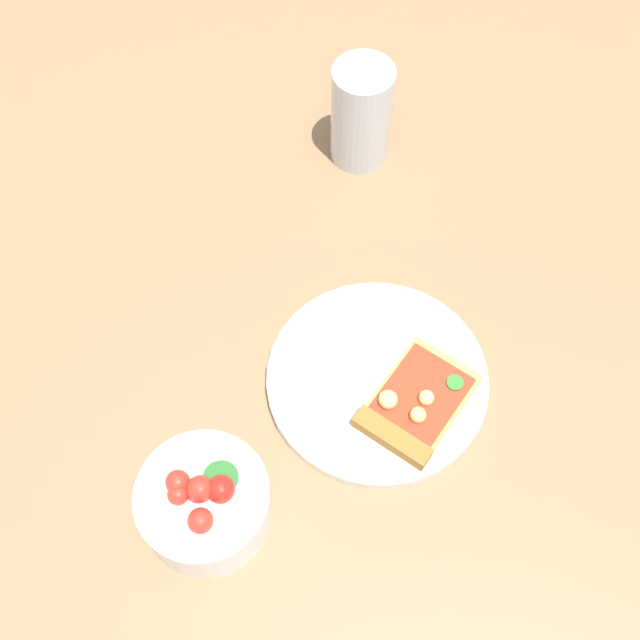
{
  "coord_description": "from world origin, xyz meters",
  "views": [
    {
      "loc": [
        -0.37,
        -0.08,
        0.76
      ],
      "look_at": [
        0.02,
        0.05,
        0.03
      ],
      "focal_mm": 45.81,
      "sensor_mm": 36.0,
      "label": 1
    }
  ],
  "objects_px": {
    "plate": "(377,380)",
    "pizza_slice_main": "(412,408)",
    "salad_bowl": "(204,502)",
    "soda_glass": "(361,117)"
  },
  "relations": [
    {
      "from": "pizza_slice_main",
      "to": "salad_bowl",
      "type": "xyz_separation_m",
      "value": [
        -0.15,
        0.16,
        0.01
      ]
    },
    {
      "from": "plate",
      "to": "pizza_slice_main",
      "type": "bearing_deg",
      "value": -120.77
    },
    {
      "from": "pizza_slice_main",
      "to": "soda_glass",
      "type": "height_order",
      "value": "soda_glass"
    },
    {
      "from": "plate",
      "to": "pizza_slice_main",
      "type": "relative_size",
      "value": 1.65
    },
    {
      "from": "pizza_slice_main",
      "to": "salad_bowl",
      "type": "relative_size",
      "value": 1.12
    },
    {
      "from": "plate",
      "to": "salad_bowl",
      "type": "height_order",
      "value": "salad_bowl"
    },
    {
      "from": "plate",
      "to": "salad_bowl",
      "type": "distance_m",
      "value": 0.21
    },
    {
      "from": "plate",
      "to": "soda_glass",
      "type": "relative_size",
      "value": 1.74
    },
    {
      "from": "salad_bowl",
      "to": "soda_glass",
      "type": "xyz_separation_m",
      "value": [
        0.47,
        -0.01,
        0.03
      ]
    },
    {
      "from": "plate",
      "to": "pizza_slice_main",
      "type": "distance_m",
      "value": 0.05
    }
  ]
}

